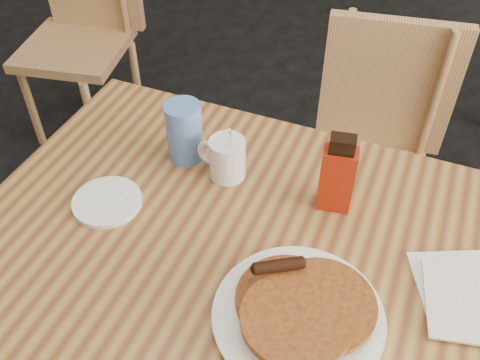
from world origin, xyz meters
name	(u,v)px	position (x,y,z in m)	size (l,w,h in m)	color
main_table	(277,277)	(0.07, -0.07, 0.71)	(1.37, 0.97, 0.75)	#A77B3B
chair_main_far	(372,140)	(0.10, 0.66, 0.52)	(0.47, 0.48, 0.88)	tan
chair_wall_extra	(82,17)	(-1.19, 0.91, 0.54)	(0.50, 0.50, 0.90)	tan
pancake_plate	(300,312)	(0.15, -0.17, 0.77)	(0.30, 0.30, 0.09)	white
coffee_mug	(226,157)	(-0.13, 0.11, 0.80)	(0.12, 0.08, 0.15)	white
syrup_bottle	(337,176)	(0.12, 0.12, 0.84)	(0.08, 0.06, 0.18)	maroon
napkin_stack	(468,295)	(0.41, 0.01, 0.76)	(0.24, 0.25, 0.01)	white
blue_tumbler	(184,132)	(-0.24, 0.13, 0.82)	(0.08, 0.08, 0.14)	#5379C2
side_saucer	(107,202)	(-0.32, -0.08, 0.76)	(0.15, 0.15, 0.01)	white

